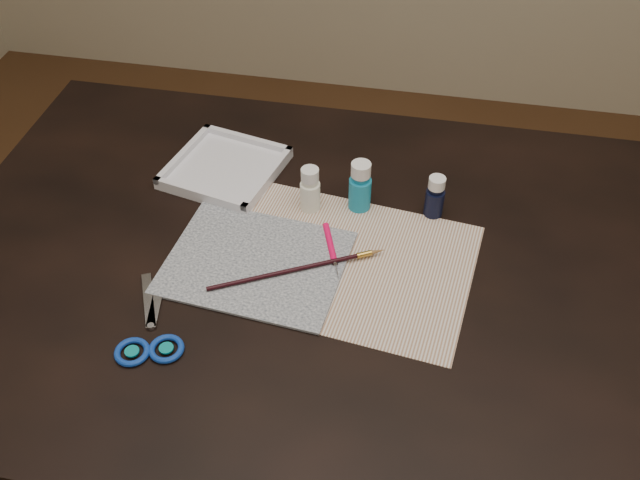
% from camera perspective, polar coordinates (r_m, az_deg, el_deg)
% --- Properties ---
extents(table, '(1.30, 0.90, 0.75)m').
position_cam_1_polar(table, '(1.46, 0.00, -12.08)').
color(table, black).
rests_on(table, ground).
extents(paper, '(0.44, 0.36, 0.00)m').
position_cam_1_polar(paper, '(1.17, 2.05, -1.84)').
color(paper, silver).
rests_on(paper, table).
extents(canvas, '(0.31, 0.26, 0.00)m').
position_cam_1_polar(canvas, '(1.17, -5.17, -1.79)').
color(canvas, black).
rests_on(canvas, paper).
extents(paint_bottle_white, '(0.04, 0.04, 0.09)m').
position_cam_1_polar(paint_bottle_white, '(1.24, -0.80, 4.09)').
color(paint_bottle_white, white).
rests_on(paint_bottle_white, table).
extents(paint_bottle_cyan, '(0.05, 0.05, 0.10)m').
position_cam_1_polar(paint_bottle_cyan, '(1.24, 3.23, 4.33)').
color(paint_bottle_cyan, '#1688B0').
rests_on(paint_bottle_cyan, table).
extents(paint_bottle_navy, '(0.04, 0.04, 0.08)m').
position_cam_1_polar(paint_bottle_navy, '(1.25, 9.19, 3.46)').
color(paint_bottle_navy, black).
rests_on(paint_bottle_navy, table).
extents(paintbrush, '(0.27, 0.15, 0.01)m').
position_cam_1_polar(paintbrush, '(1.15, -1.74, -2.31)').
color(paintbrush, black).
rests_on(paintbrush, canvas).
extents(craft_knife, '(0.05, 0.13, 0.01)m').
position_cam_1_polar(craft_knife, '(1.18, 0.97, -0.94)').
color(craft_knife, '#EF094E').
rests_on(craft_knife, paper).
extents(scissors, '(0.18, 0.23, 0.01)m').
position_cam_1_polar(scissors, '(1.12, -13.73, -6.05)').
color(scissors, silver).
rests_on(scissors, table).
extents(palette_tray, '(0.23, 0.23, 0.02)m').
position_cam_1_polar(palette_tray, '(1.35, -7.60, 5.77)').
color(palette_tray, white).
rests_on(palette_tray, table).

